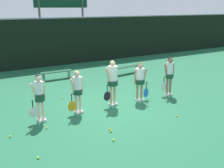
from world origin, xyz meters
name	(u,v)px	position (x,y,z in m)	size (l,w,h in m)	color
ground_plane	(112,106)	(0.00, 0.00, 0.00)	(140.00, 140.00, 0.00)	#216642
fence_windscreen	(47,42)	(0.00, 8.24, 1.57)	(60.00, 0.08, 3.12)	black
scoreboard	(61,5)	(1.63, 9.78, 3.85)	(3.85, 0.15, 4.90)	#515156
bench_courtside	(127,67)	(3.37, 4.10, 0.38)	(2.17, 0.63, 0.43)	#19472D
bench_far	(56,72)	(-0.57, 4.99, 0.37)	(1.73, 0.37, 0.43)	#19472D
player_0	(39,95)	(-2.82, -0.01, 0.95)	(0.61, 0.32, 1.64)	beige
player_1	(77,89)	(-1.44, 0.03, 0.93)	(0.64, 0.36, 1.61)	beige
player_2	(113,79)	(0.06, 0.07, 1.08)	(0.68, 0.41, 1.81)	tan
player_3	(140,79)	(1.31, -0.02, 0.95)	(0.66, 0.41, 1.61)	tan
player_4	(169,73)	(2.84, -0.09, 1.01)	(0.62, 0.34, 1.70)	#8C664C
tennis_ball_0	(113,140)	(-1.39, -2.47, 0.03)	(0.07, 0.07, 0.07)	#CCE033
tennis_ball_1	(111,131)	(-1.16, -1.92, 0.04)	(0.07, 0.07, 0.07)	#CCE033
tennis_ball_2	(62,98)	(-1.42, 1.80, 0.03)	(0.06, 0.06, 0.06)	#CCE033
tennis_ball_3	(47,128)	(-2.83, -0.67, 0.03)	(0.07, 0.07, 0.07)	#CCE033
tennis_ball_5	(147,82)	(3.22, 1.91, 0.03)	(0.07, 0.07, 0.07)	#CCE033
tennis_ball_6	(177,116)	(1.47, -2.08, 0.03)	(0.07, 0.07, 0.07)	#CCE033
tennis_ball_7	(10,137)	(-3.96, -0.71, 0.03)	(0.07, 0.07, 0.07)	#CCE033
tennis_ball_8	(38,158)	(-3.54, -2.28, 0.03)	(0.07, 0.07, 0.07)	#CCE033
tennis_ball_9	(110,129)	(-1.12, -1.79, 0.03)	(0.07, 0.07, 0.07)	#CCE033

